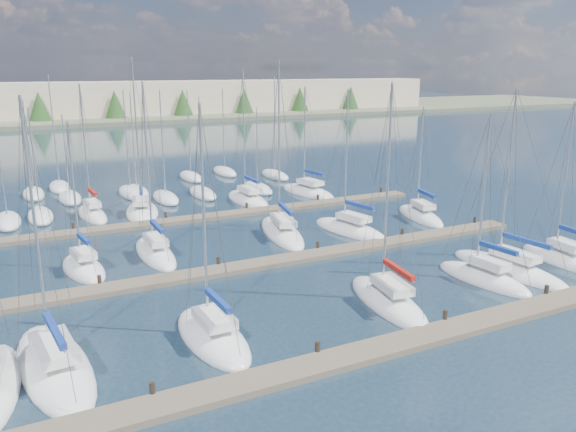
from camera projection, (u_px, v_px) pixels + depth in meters
name	position (u px, v px, depth m)	size (l,w,h in m)	color
ground	(140.00, 168.00, 78.24)	(400.00, 400.00, 0.00)	#223544
dock_near	(395.00, 345.00, 28.16)	(44.00, 1.93, 1.10)	#6B5E4C
dock_mid	(275.00, 261.00, 40.24)	(44.00, 1.93, 1.10)	#6B5E4C
dock_far	(211.00, 217.00, 52.32)	(44.00, 1.93, 1.10)	#6B5E4C
sailboat_k	(282.00, 232.00, 47.29)	(4.69, 10.34, 14.94)	white
sailboat_l	(350.00, 229.00, 48.07)	(4.25, 8.71, 12.68)	white
sailboat_e	(483.00, 278.00, 36.91)	(3.05, 7.38, 11.69)	white
sailboat_p	(248.00, 200.00, 58.92)	(2.95, 8.53, 14.32)	white
sailboat_i	(155.00, 253.00, 41.94)	(2.32, 8.17, 13.43)	white
sailboat_q	(308.00, 192.00, 62.69)	(4.17, 8.90, 12.39)	white
sailboat_g	(562.00, 259.00, 40.64)	(3.15, 7.32, 12.13)	white
sailboat_b	(54.00, 366.00, 26.09)	(4.01, 10.00, 13.25)	white
sailboat_c	(213.00, 336.00, 28.99)	(3.03, 7.64, 12.75)	white
sailboat_f	(508.00, 269.00, 38.64)	(3.44, 9.40, 13.09)	white
sailboat_o	(142.00, 212.00, 54.01)	(4.56, 8.68, 15.34)	white
sailboat_d	(388.00, 301.00, 33.35)	(3.77, 8.58, 13.56)	white
sailboat_h	(84.00, 268.00, 38.77)	(3.23, 6.55, 10.95)	white
sailboat_m	(420.00, 216.00, 52.49)	(4.04, 8.05, 10.97)	white
sailboat_n	(93.00, 214.00, 52.98)	(2.66, 7.20, 12.96)	white
distant_boats	(133.00, 191.00, 62.27)	(36.93, 20.75, 13.30)	#9EA0A5
shoreline	(12.00, 92.00, 148.03)	(400.00, 60.00, 38.00)	#666B51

